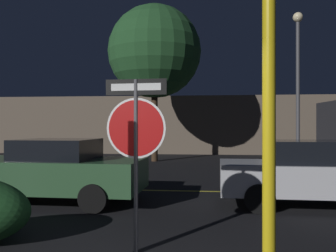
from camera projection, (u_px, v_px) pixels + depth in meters
road_center_stripe at (170, 191)px, 10.23m from camera, size 41.43×0.12×0.01m
stop_sign at (136, 130)px, 5.18m from camera, size 0.87×0.09×2.42m
yellow_pole_right at (269, 138)px, 3.13m from camera, size 0.11×0.11×3.34m
passing_car_2 at (53, 170)px, 8.66m from camera, size 4.33×2.12×1.47m
passing_car_3 at (312, 174)px, 8.21m from camera, size 4.18×1.92×1.45m
street_lamp at (298, 70)px, 15.93m from camera, size 0.43×0.43×6.63m
tree_0 at (155, 52)px, 18.87m from camera, size 4.68×4.68×7.88m
building_backdrop at (191, 125)px, 25.28m from camera, size 33.91×3.75×3.70m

